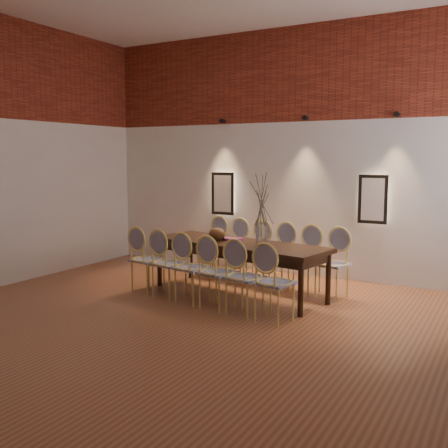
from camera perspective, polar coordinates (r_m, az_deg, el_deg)
The scene contains 25 objects.
floor at distance 5.88m, azimuth -5.59°, elevation -12.00°, with size 7.00×7.00×0.02m, color #9C5B36.
wall_back at distance 8.70m, azimuth 7.84°, elevation 7.67°, with size 7.00×0.10×4.00m, color silver.
brick_band_back at distance 8.74m, azimuth 7.81°, elevation 15.90°, with size 7.00×0.02×1.50m, color maroon.
niche_left at distance 9.19m, azimuth -0.04°, elevation 3.34°, with size 0.36×0.06×0.66m, color #FFEAC6.
niche_right at distance 8.24m, azimuth 15.94°, elevation 2.61°, with size 0.36×0.06×0.66m, color #FFEAC6.
spot_fixture_left at distance 9.17m, azimuth -0.14°, elevation 11.15°, with size 0.08×0.08×0.10m, color black.
spot_fixture_mid at distance 8.53m, azimuth 8.85°, elevation 11.36°, with size 0.08×0.08×0.10m, color black.
spot_fixture_right at distance 8.15m, azimuth 18.29°, elevation 11.28°, with size 0.08×0.08×0.10m, color black.
dining_table at distance 7.40m, azimuth 1.52°, elevation -4.85°, with size 2.63×0.85×0.75m, color black.
chair_near_a at distance 7.61m, azimuth -8.31°, elevation -3.85°, with size 0.44×0.44×0.94m, color #E9D571, non-canonical shape.
chair_near_b at distance 7.30m, azimuth -5.99°, elevation -4.30°, with size 0.44×0.44×0.94m, color #E9D571, non-canonical shape.
chair_near_c at distance 7.00m, azimuth -3.47°, elevation -4.77°, with size 0.44×0.44×0.94m, color #E9D571, non-canonical shape.
chair_near_d at distance 6.71m, azimuth -0.72°, elevation -5.28°, with size 0.44×0.44×0.94m, color #E9D571, non-canonical shape.
chair_near_e at distance 6.45m, azimuth 2.27°, elevation -5.81°, with size 0.44×0.44×0.94m, color #E9D571, non-canonical shape.
chair_near_f at distance 6.20m, azimuth 5.52°, elevation -6.37°, with size 0.44×0.44×0.94m, color #E9D571, non-canonical shape.
chair_far_a at distance 8.60m, azimuth -1.34°, elevation -2.50°, with size 0.44×0.44×0.94m, color #E9D571, non-canonical shape.
chair_far_b at distance 8.33m, azimuth 0.94°, elevation -2.83°, with size 0.44×0.44×0.94m, color #E9D571, non-canonical shape.
chair_far_c at distance 8.06m, azimuth 3.38°, elevation -3.17°, with size 0.44×0.44×0.94m, color #E9D571, non-canonical shape.
chair_far_d at distance 7.82m, azimuth 5.98°, elevation -3.53°, with size 0.44×0.44×0.94m, color #E9D571, non-canonical shape.
chair_far_e at distance 7.59m, azimuth 8.75°, elevation -3.90°, with size 0.44×0.44×0.94m, color #E9D571, non-canonical shape.
chair_far_f at distance 7.38m, azimuth 11.68°, elevation -4.29°, with size 0.44×0.44×0.94m, color #E9D571, non-canonical shape.
vase at distance 7.07m, azimuth 4.08°, elevation -1.11°, with size 0.14×0.14×0.30m, color silver.
dried_branches at distance 7.02m, azimuth 4.11°, elevation 2.53°, with size 0.50×0.50×0.70m, color brown, non-canonical shape.
bowl at distance 7.49m, azimuth -0.77°, elevation -1.08°, with size 0.24×0.24×0.18m, color #5A3517.
book at distance 7.49m, azimuth 0.93°, elevation -1.67°, with size 0.26×0.18×0.03m, color #7D2652.
Camera 1 is at (3.19, -4.55, 1.92)m, focal length 42.00 mm.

